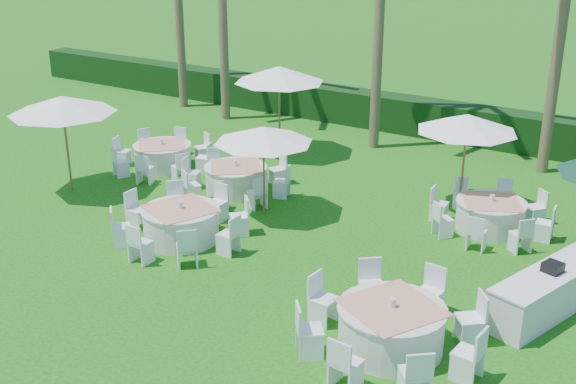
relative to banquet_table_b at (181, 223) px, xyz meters
name	(u,v)px	position (x,y,z in m)	size (l,w,h in m)	color
ground	(163,259)	(0.31, -1.00, -0.42)	(120.00, 120.00, 0.00)	#115A0F
hedge	(393,113)	(0.31, 11.00, 0.18)	(34.00, 1.00, 1.20)	black
banquet_table_b	(181,223)	(0.00, 0.00, 0.00)	(3.14, 3.14, 0.95)	silver
banquet_table_c	(391,327)	(6.01, -1.51, 0.02)	(3.33, 3.33, 1.00)	silver
banquet_table_d	(163,156)	(-3.72, 3.57, -0.02)	(2.95, 2.95, 0.91)	silver
banquet_table_e	(236,178)	(-0.73, 3.15, -0.02)	(2.96, 2.96, 0.91)	silver
banquet_table_f	(490,215)	(5.88, 4.40, -0.03)	(2.92, 2.92, 0.89)	silver
umbrella_a	(62,105)	(-4.61, 0.83, 2.00)	(2.83, 2.83, 2.65)	brown
umbrella_b	(263,135)	(0.77, 2.30, 1.68)	(2.47, 2.47, 2.29)	brown
umbrella_c	(279,74)	(-1.54, 6.57, 2.13)	(2.78, 2.78, 2.79)	brown
umbrella_d	(467,123)	(4.82, 5.30, 1.87)	(2.53, 2.53, 2.50)	brown
buffet_table	(561,284)	(8.15, 1.58, 0.05)	(1.89, 3.84, 1.34)	silver
palm_d	(562,24)	(5.89, 9.32, 3.86)	(4.39, 4.19, 7.67)	brown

